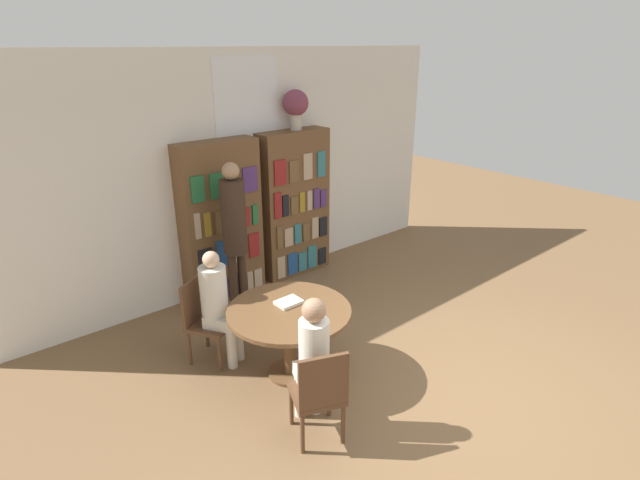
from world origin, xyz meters
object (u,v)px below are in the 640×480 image
flower_vase (296,105)px  reading_table (289,321)px  bookshelf_right (294,205)px  bookshelf_left (221,222)px  seated_reader_left (218,302)px  seated_reader_right (312,356)px  chair_near_camera (319,392)px  chair_left_side (204,316)px  librarian_standing (234,225)px

flower_vase → reading_table: flower_vase is taller
bookshelf_right → flower_vase: flower_vase is taller
bookshelf_left → reading_table: bookshelf_left is taller
seated_reader_left → reading_table: bearing=90.0°
seated_reader_right → flower_vase: bearing=76.5°
seated_reader_right → reading_table: bearing=90.0°
chair_near_camera → chair_left_side: size_ratio=1.00×
bookshelf_right → reading_table: bookshelf_right is taller
bookshelf_left → bookshelf_right: size_ratio=1.00×
seated_reader_left → chair_left_side: bearing=-90.0°
bookshelf_right → seated_reader_left: 2.27m
seated_reader_left → librarian_standing: size_ratio=0.65×
chair_left_side → librarian_standing: (0.75, 0.58, 0.64)m
bookshelf_left → flower_vase: flower_vase is taller
bookshelf_left → chair_near_camera: 2.86m
chair_near_camera → chair_left_side: 1.65m
reading_table → seated_reader_right: 0.75m
librarian_standing → flower_vase: bearing=21.4°
seated_reader_left → librarian_standing: 1.08m
reading_table → chair_near_camera: bearing=-112.1°
chair_left_side → seated_reader_right: (0.21, -1.47, 0.21)m
flower_vase → reading_table: size_ratio=0.43×
bookshelf_left → chair_left_side: size_ratio=2.28×
seated_reader_left → seated_reader_right: bearing=63.0°
seated_reader_right → bookshelf_right: bearing=77.4°
reading_table → librarian_standing: 1.48m
bookshelf_right → seated_reader_right: size_ratio=1.61×
bookshelf_right → chair_near_camera: bookshelf_right is taller
reading_table → librarian_standing: (0.26, 1.36, 0.52)m
chair_left_side → seated_reader_right: 1.50m
chair_left_side → librarian_standing: librarian_standing is taller
flower_vase → seated_reader_right: flower_vase is taller
bookshelf_right → seated_reader_left: (-1.89, -1.23, -0.31)m
bookshelf_left → chair_left_side: bearing=-128.4°
flower_vase → seated_reader_left: flower_vase is taller
bookshelf_right → chair_left_side: bearing=-151.4°
bookshelf_left → chair_near_camera: (-0.72, -2.72, -0.51)m
chair_near_camera → chair_left_side: same height
flower_vase → bookshelf_left: bearing=-179.8°
flower_vase → reading_table: 2.97m
seated_reader_left → seated_reader_right: 1.32m
seated_reader_left → bookshelf_right: bearing=-178.7°
chair_near_camera → chair_left_side: bearing=117.0°
flower_vase → chair_left_side: bearing=-152.0°
flower_vase → librarian_standing: size_ratio=0.28×
reading_table → seated_reader_right: seated_reader_right is taller
librarian_standing → reading_table: bearing=-100.7°
flower_vase → librarian_standing: (-1.29, -0.51, -1.18)m
chair_near_camera → seated_reader_left: (-0.04, 1.49, 0.20)m
bookshelf_right → flower_vase: bearing=4.7°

